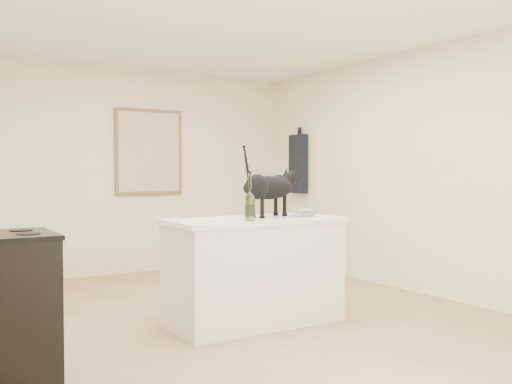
{
  "coord_description": "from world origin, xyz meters",
  "views": [
    {
      "loc": [
        -2.47,
        -4.38,
        1.29
      ],
      "look_at": [
        0.15,
        -0.15,
        1.12
      ],
      "focal_mm": 40.7,
      "sensor_mm": 36.0,
      "label": 1
    }
  ],
  "objects_px": {
    "stove": "(1,311)",
    "glass_bowl": "(305,213)",
    "black_cat": "(268,191)",
    "wine_bottle": "(250,199)"
  },
  "relations": [
    {
      "from": "stove",
      "to": "glass_bowl",
      "type": "height_order",
      "value": "glass_bowl"
    },
    {
      "from": "stove",
      "to": "black_cat",
      "type": "distance_m",
      "value": 2.37
    },
    {
      "from": "black_cat",
      "to": "glass_bowl",
      "type": "relative_size",
      "value": 2.77
    },
    {
      "from": "stove",
      "to": "black_cat",
      "type": "height_order",
      "value": "black_cat"
    },
    {
      "from": "stove",
      "to": "glass_bowl",
      "type": "relative_size",
      "value": 3.82
    },
    {
      "from": "wine_bottle",
      "to": "stove",
      "type": "bearing_deg",
      "value": -174.1
    },
    {
      "from": "wine_bottle",
      "to": "glass_bowl",
      "type": "relative_size",
      "value": 1.49
    },
    {
      "from": "stove",
      "to": "wine_bottle",
      "type": "xyz_separation_m",
      "value": [
        1.88,
        0.19,
        0.63
      ]
    },
    {
      "from": "stove",
      "to": "glass_bowl",
      "type": "xyz_separation_m",
      "value": [
        2.53,
        0.33,
        0.48
      ]
    },
    {
      "from": "wine_bottle",
      "to": "glass_bowl",
      "type": "distance_m",
      "value": 0.68
    }
  ]
}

